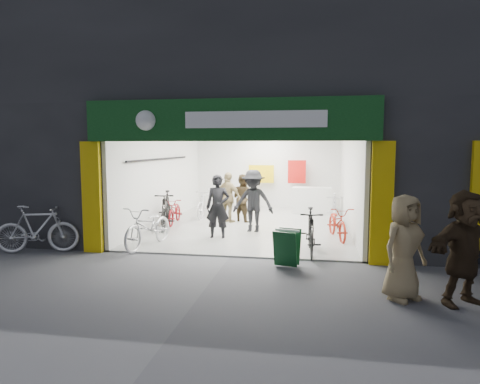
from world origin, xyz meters
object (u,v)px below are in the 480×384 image
(pedestrian_near, at_px, (404,247))
(bike_left_front, at_px, (149,227))
(sandwich_board, at_px, (287,247))
(parked_bike, at_px, (37,229))
(bike_right_front, at_px, (311,232))

(pedestrian_near, bearing_deg, bike_left_front, 114.69)
(bike_left_front, height_order, sandwich_board, bike_left_front)
(parked_bike, bearing_deg, bike_left_front, -85.61)
(bike_left_front, relative_size, pedestrian_near, 1.15)
(pedestrian_near, bearing_deg, sandwich_board, 102.00)
(bike_right_front, xyz_separation_m, pedestrian_near, (1.50, -2.71, 0.33))
(bike_left_front, height_order, bike_right_front, bike_right_front)
(bike_left_front, bearing_deg, bike_right_front, 10.23)
(bike_right_front, distance_m, sandwich_board, 1.20)
(bike_right_front, distance_m, pedestrian_near, 3.12)
(parked_bike, xyz_separation_m, pedestrian_near, (7.80, -1.76, 0.30))
(bike_right_front, xyz_separation_m, parked_bike, (-6.30, -0.95, 0.03))
(bike_left_front, xyz_separation_m, pedestrian_near, (5.43, -2.71, 0.34))
(bike_left_front, distance_m, parked_bike, 2.55)
(pedestrian_near, distance_m, sandwich_board, 2.59)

